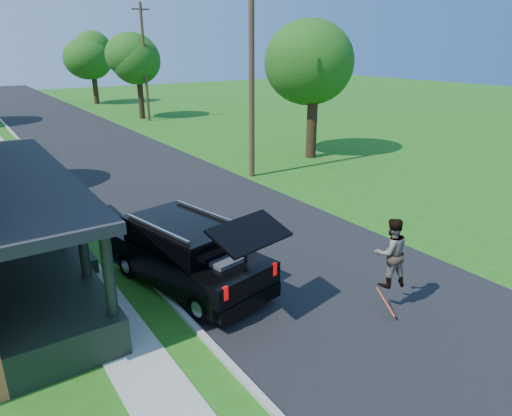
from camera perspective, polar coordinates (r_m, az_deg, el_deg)
ground at (r=12.58m, az=11.75°, el=-11.09°), size 140.00×140.00×0.00m
street at (r=29.20m, az=-17.37°, el=6.22°), size 8.00×120.00×0.02m
curb at (r=28.36m, az=-25.18°, el=4.86°), size 0.15×120.00×0.12m
sidewalk at (r=28.19m, az=-28.26°, el=4.30°), size 1.30×120.00×0.03m
black_suv at (r=12.69m, az=-8.47°, el=-5.71°), size 3.04×5.66×2.50m
skateboarder at (r=11.76m, az=16.49°, el=-5.37°), size 1.04×0.92×1.79m
skateboard at (r=11.97m, az=15.99°, el=-11.35°), size 0.25×0.74×0.60m
tree_right_near at (r=27.08m, az=7.18°, el=17.50°), size 5.58×5.25×8.05m
tree_right_mid at (r=43.57m, az=-14.67°, el=17.96°), size 6.07×5.82×8.10m
tree_right_far at (r=56.46m, az=-19.95°, el=18.02°), size 6.61×6.83×8.62m
utility_pole_near at (r=22.68m, az=-0.56°, el=17.27°), size 1.73×0.30×10.48m
utility_pole_far at (r=42.12m, az=-13.75°, el=17.32°), size 1.51×0.35×9.72m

